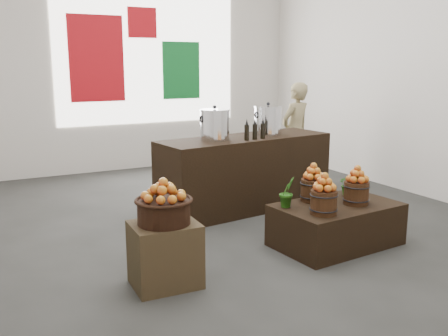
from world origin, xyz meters
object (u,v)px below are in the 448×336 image
wicker_basket (164,212)px  stock_pot_center (268,121)px  crate (165,254)px  stock_pot_left (215,126)px  display_table (336,225)px  shopper (295,132)px  counter (245,173)px

wicker_basket → stock_pot_center: stock_pot_center is taller
crate → wicker_basket: size_ratio=1.25×
stock_pot_left → wicker_basket: bearing=-128.2°
crate → display_table: bearing=2.6°
crate → stock_pot_left: size_ratio=1.55×
crate → stock_pot_center: size_ratio=1.55×
display_table → shopper: bearing=58.3°
wicker_basket → display_table: wicker_basket is taller
stock_pot_center → shopper: 1.47m
stock_pot_center → crate: bearing=-140.6°
display_table → stock_pot_center: stock_pot_center is taller
wicker_basket → stock_pot_center: size_ratio=1.24×
crate → stock_pot_left: stock_pot_left is taller
counter → stock_pot_center: size_ratio=6.47×
wicker_basket → stock_pot_left: stock_pot_left is taller
crate → display_table: size_ratio=0.44×
crate → stock_pot_center: (2.08, 1.70, 0.83)m
stock_pot_left → shopper: size_ratio=0.23×
wicker_basket → stock_pot_center: bearing=39.4°
counter → stock_pot_left: size_ratio=6.47×
counter → stock_pot_left: stock_pot_left is taller
stock_pot_left → crate: bearing=-128.2°
crate → stock_pot_center: 2.81m
wicker_basket → shopper: bearing=39.6°
counter → shopper: shopper is taller
shopper → counter: bearing=17.3°
stock_pot_left → shopper: 2.19m
display_table → counter: 1.60m
display_table → stock_pot_center: 1.85m
wicker_basket → display_table: size_ratio=0.35×
wicker_basket → counter: bearing=44.0°
wicker_basket → stock_pot_left: bearing=51.8°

